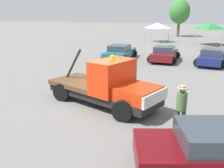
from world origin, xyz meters
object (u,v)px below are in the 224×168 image
person_near_truck (181,104)px  canopy_tent_white (157,26)px  tow_truck (108,86)px  parked_car_navy (212,57)px  parked_car_maroon (164,54)px  foreground_car (223,150)px  tree_left (180,12)px  canopy_tent_green (210,26)px  parked_car_teal (120,52)px

person_near_truck → canopy_tent_white: canopy_tent_white is taller
tow_truck → parked_car_navy: (4.09, 12.16, -0.29)m
person_near_truck → parked_car_maroon: 13.67m
foreground_car → parked_car_navy: (-0.87, 15.53, -0.00)m
tree_left → foreground_car: bearing=-79.3°
canopy_tent_green → parked_car_teal: bearing=-116.7°
person_near_truck → parked_car_navy: person_near_truck is taller
parked_car_teal → parked_car_navy: bearing=-87.3°
canopy_tent_green → canopy_tent_white: bearing=173.2°
foreground_car → canopy_tent_green: bearing=70.9°
tow_truck → person_near_truck: size_ratio=3.46×
foreground_car → person_near_truck: 2.57m
canopy_tent_green → parked_car_maroon: bearing=-102.9°
canopy_tent_white → parked_car_teal: bearing=-89.9°
foreground_car → canopy_tent_green: (-1.79, 28.44, 1.79)m
foreground_car → tree_left: bearing=78.0°
foreground_car → parked_car_teal: 17.01m
tree_left → parked_car_teal: bearing=-93.7°
parked_car_maroon → parked_car_navy: (3.93, 0.20, 0.00)m
parked_car_maroon → canopy_tent_white: bearing=13.1°
tree_left → parked_car_maroon: bearing=-84.0°
person_near_truck → parked_car_maroon: size_ratio=0.40×
tow_truck → tree_left: (-2.28, 35.07, 3.24)m
parked_car_maroon → canopy_tent_white: 14.60m
foreground_car → person_near_truck: size_ratio=2.99×
person_near_truck → canopy_tent_green: (-0.34, 26.35, 1.41)m
tow_truck → parked_car_navy: tow_truck is taller
tree_left → tow_truck: bearing=-86.3°
foreground_car → tree_left: size_ratio=0.84×
person_near_truck → canopy_tent_green: 26.39m
person_near_truck → parked_car_maroon: bearing=-163.3°
parked_car_teal → tree_left: bearing=-7.8°
foreground_car → tree_left: (-7.24, 38.45, 3.53)m
canopy_tent_white → canopy_tent_green: 7.05m
person_near_truck → canopy_tent_white: (-7.35, 27.19, 1.28)m
parked_car_maroon → parked_car_navy: size_ratio=0.88×
tow_truck → canopy_tent_green: (3.17, 25.07, 1.50)m
tow_truck → parked_car_teal: 11.84m
parked_car_navy → canopy_tent_green: canopy_tent_green is taller
parked_car_navy → canopy_tent_white: canopy_tent_white is taller
foreground_car → parked_car_maroon: (-4.80, 15.33, -0.00)m
parked_car_teal → parked_car_navy: size_ratio=0.98×
canopy_tent_white → parked_car_maroon: bearing=-74.0°
parked_car_maroon → canopy_tent_white: (-4.00, 13.94, 1.67)m
foreground_car → parked_car_teal: same height
parked_car_navy → person_near_truck: bearing=-178.4°
tow_truck → parked_car_teal: tow_truck is taller
parked_car_navy → canopy_tent_green: (-0.92, 12.91, 1.79)m
tow_truck → foreground_car: size_ratio=1.15×
parked_car_teal → canopy_tent_green: 15.62m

